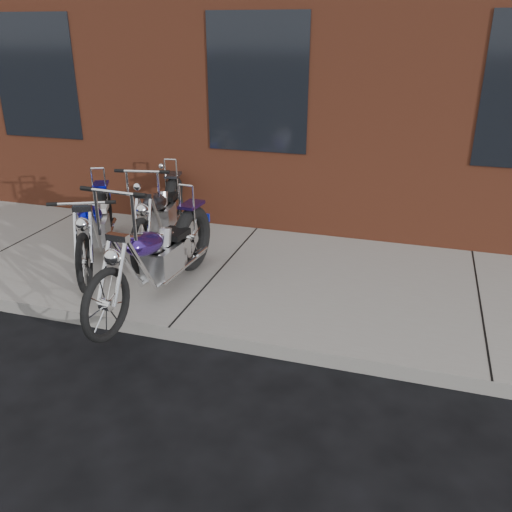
% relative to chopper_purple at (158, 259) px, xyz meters
% --- Properties ---
extents(ground, '(120.00, 120.00, 0.00)m').
position_rel_chopper_purple_xyz_m(ground, '(0.38, -0.59, -0.60)').
color(ground, black).
rests_on(ground, ground).
extents(sidewalk, '(22.00, 3.00, 0.15)m').
position_rel_chopper_purple_xyz_m(sidewalk, '(0.38, 0.91, -0.53)').
color(sidewalk, gray).
rests_on(sidewalk, ground).
extents(chopper_purple, '(0.61, 2.49, 1.40)m').
position_rel_chopper_purple_xyz_m(chopper_purple, '(0.00, 0.00, 0.00)').
color(chopper_purple, black).
rests_on(chopper_purple, sidewalk).
extents(chopper_blue, '(1.08, 2.20, 1.03)m').
position_rel_chopper_purple_xyz_m(chopper_blue, '(-1.21, 0.69, -0.02)').
color(chopper_blue, black).
rests_on(chopper_blue, sidewalk).
extents(chopper_third, '(0.70, 2.35, 1.20)m').
position_rel_chopper_purple_xyz_m(chopper_third, '(-0.66, 1.40, -0.02)').
color(chopper_third, black).
rests_on(chopper_third, sidewalk).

